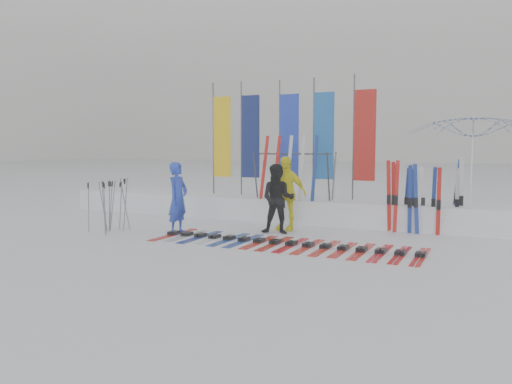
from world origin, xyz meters
The scene contains 11 objects.
ground centered at (0.00, 0.00, 0.00)m, with size 120.00×120.00×0.00m, color white.
snow_bank centered at (0.00, 4.60, 0.30)m, with size 14.00×1.60×0.60m, color white.
person_blue centered at (-1.64, 1.38, 0.81)m, with size 0.59×0.39×1.62m, color blue.
person_black centered at (0.39, 2.35, 0.79)m, with size 0.76×0.60×1.57m, color black.
person_yellow centered at (0.34, 2.91, 0.87)m, with size 1.02×0.43×1.74m, color #FDF910.
tent_canopy centered at (4.26, 5.58, 1.42)m, with size 3.10×3.16×2.85m, color white.
ski_row centered at (1.00, 1.20, 0.04)m, with size 5.45×1.70×0.07m.
pole_cluster centered at (-3.25, 0.99, 0.59)m, with size 0.73×0.90×1.25m.
feather_flags centered at (-0.39, 4.78, 2.24)m, with size 4.71×0.23×3.20m.
ski_rack centered at (0.06, 4.20, 1.38)m, with size 2.04×0.80×1.23m.
upright_skis centered at (3.25, 3.99, 0.78)m, with size 1.63×1.02×1.70m.
Camera 1 is at (4.74, -7.93, 1.94)m, focal length 35.00 mm.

